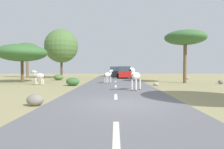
% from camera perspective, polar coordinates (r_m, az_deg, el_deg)
% --- Properties ---
extents(ground_plane, '(90.00, 90.00, 0.00)m').
position_cam_1_polar(ground_plane, '(8.84, 3.72, -8.43)').
color(ground_plane, '#998E60').
extents(road, '(6.00, 64.00, 0.05)m').
position_cam_1_polar(road, '(8.82, 1.11, -8.28)').
color(road, slate).
rests_on(road, ground_plane).
extents(lane_markings, '(0.16, 56.00, 0.01)m').
position_cam_1_polar(lane_markings, '(7.84, 1.12, -9.38)').
color(lane_markings, silver).
rests_on(lane_markings, road).
extents(zebra_0, '(1.04, 1.57, 1.61)m').
position_cam_1_polar(zebra_0, '(13.77, 6.66, -0.50)').
color(zebra_0, silver).
rests_on(zebra_0, road).
extents(zebra_1, '(1.44, 0.64, 1.39)m').
position_cam_1_polar(zebra_1, '(19.68, -19.97, -0.39)').
color(zebra_1, silver).
rests_on(zebra_1, ground_plane).
extents(zebra_2, '(1.00, 1.31, 1.39)m').
position_cam_1_polar(zebra_2, '(19.96, -1.07, -0.11)').
color(zebra_2, silver).
rests_on(zebra_2, road).
extents(car_0, '(2.22, 4.44, 1.74)m').
position_cam_1_polar(car_0, '(35.74, 0.71, 0.75)').
color(car_0, black).
rests_on(car_0, road).
extents(car_1, '(2.14, 4.40, 1.74)m').
position_cam_1_polar(car_1, '(29.92, 3.42, 0.52)').
color(car_1, red).
rests_on(car_1, road).
extents(tree_0, '(4.21, 4.21, 5.42)m').
position_cam_1_polar(tree_0, '(22.33, 20.00, 9.66)').
color(tree_0, brown).
rests_on(tree_0, ground_plane).
extents(tree_1, '(5.02, 5.02, 7.37)m').
position_cam_1_polar(tree_1, '(31.59, -14.12, 7.80)').
color(tree_1, '#4C3823').
rests_on(tree_1, ground_plane).
extents(tree_2, '(2.88, 2.88, 5.49)m').
position_cam_1_polar(tree_2, '(34.68, -22.86, 7.11)').
color(tree_2, brown).
rests_on(tree_2, ground_plane).
extents(tree_4, '(5.29, 5.29, 4.12)m').
position_cam_1_polar(tree_4, '(23.91, -24.11, 5.59)').
color(tree_4, brown).
rests_on(tree_4, ground_plane).
extents(bush_0, '(1.19, 1.07, 0.71)m').
position_cam_1_polar(bush_0, '(18.18, -11.04, -1.99)').
color(bush_0, '#386633').
rests_on(bush_0, ground_plane).
extents(bush_2, '(1.22, 1.10, 0.73)m').
position_cam_1_polar(bush_2, '(26.69, -14.87, -0.75)').
color(bush_2, '#4C7038').
rests_on(bush_2, ground_plane).
extents(rock_0, '(0.60, 0.45, 0.39)m').
position_cam_1_polar(rock_0, '(29.40, 20.42, -0.90)').
color(rock_0, gray).
rests_on(rock_0, ground_plane).
extents(rock_2, '(0.49, 0.44, 0.29)m').
position_cam_1_polar(rock_2, '(18.25, 12.32, -2.64)').
color(rock_2, '#A89E8C').
rests_on(rock_2, ground_plane).
extents(rock_3, '(0.54, 0.51, 0.41)m').
position_cam_1_polar(rock_3, '(22.27, 28.40, -1.86)').
color(rock_3, gray).
rests_on(rock_3, ground_plane).
extents(rock_4, '(0.71, 0.55, 0.49)m').
position_cam_1_polar(rock_4, '(9.05, -20.90, -6.73)').
color(rock_4, gray).
rests_on(rock_4, ground_plane).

